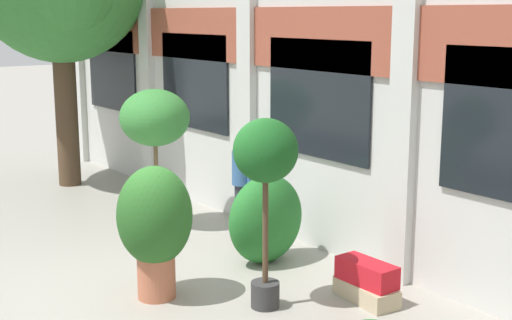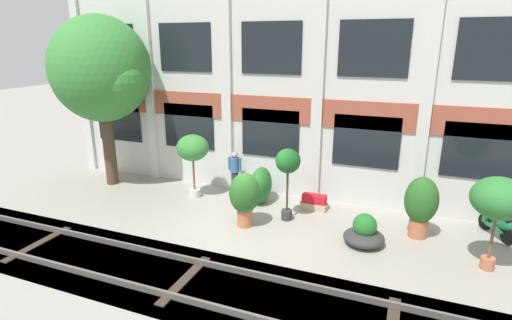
# 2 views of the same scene
# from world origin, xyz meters

# --- Properties ---
(ground_plane) EXTENTS (80.00, 80.00, 0.00)m
(ground_plane) POSITION_xyz_m (0.00, 0.00, 0.00)
(ground_plane) COLOR #9E998E
(apartment_facade) EXTENTS (16.86, 0.64, 7.38)m
(apartment_facade) POSITION_xyz_m (-0.00, 3.07, 3.68)
(apartment_facade) COLOR silver
(apartment_facade) RESTS_ON ground
(rail_tracks) EXTENTS (24.50, 2.80, 0.43)m
(rail_tracks) POSITION_xyz_m (0.00, -3.19, -0.13)
(rail_tracks) COLOR #4C473F
(rail_tracks) RESTS_ON ground
(broadleaf_tree) EXTENTS (3.75, 3.57, 6.31)m
(broadleaf_tree) POSITION_xyz_m (-6.09, 1.53, 4.28)
(broadleaf_tree) COLOR #4C3826
(broadleaf_tree) RESTS_ON ground
(potted_plant_stone_basin) EXTENTS (0.92, 0.92, 1.66)m
(potted_plant_stone_basin) POSITION_xyz_m (0.22, -0.01, 0.97)
(potted_plant_stone_basin) COLOR #B76647
(potted_plant_stone_basin) RESTS_ON ground
(potted_plant_tall_urn) EXTENTS (1.12, 1.12, 2.28)m
(potted_plant_tall_urn) POSITION_xyz_m (-2.37, 1.47, 1.75)
(potted_plant_tall_urn) COLOR beige
(potted_plant_tall_urn) RESTS_ON ground
(potted_plant_glazed_jar) EXTENTS (0.91, 0.91, 1.79)m
(potted_plant_glazed_jar) POSITION_xyz_m (5.09, 1.16, 1.02)
(potted_plant_glazed_jar) COLOR #B76647
(potted_plant_glazed_jar) RESTS_ON ground
(potted_plant_square_trough) EXTENTS (0.91, 0.48, 0.51)m
(potted_plant_square_trough) POSITION_xyz_m (1.88, 1.97, 0.24)
(potted_plant_square_trough) COLOR tan
(potted_plant_square_trough) RESTS_ON ground
(potted_plant_wide_bowl) EXTENTS (1.11, 1.11, 0.90)m
(potted_plant_wide_bowl) POSITION_xyz_m (3.72, 0.11, 0.33)
(potted_plant_wide_bowl) COLOR #333333
(potted_plant_wide_bowl) RESTS_ON ground
(potted_plant_terracotta_small) EXTENTS (0.76, 0.76, 2.29)m
(potted_plant_terracotta_small) POSITION_xyz_m (1.27, 0.87, 1.76)
(potted_plant_terracotta_small) COLOR #333333
(potted_plant_terracotta_small) RESTS_ON ground
(potted_plant_low_pan) EXTENTS (1.27, 1.27, 2.36)m
(potted_plant_low_pan) POSITION_xyz_m (6.70, -0.03, 1.82)
(potted_plant_low_pan) COLOR #B76647
(potted_plant_low_pan) RESTS_ON ground
(scooter_second_parked) EXTENTS (0.80, 1.25, 0.98)m
(scooter_second_parked) POSITION_xyz_m (7.20, 1.93, 0.44)
(scooter_second_parked) COLOR black
(scooter_second_parked) RESTS_ON ground
(resident_by_doorway) EXTENTS (0.53, 0.34, 1.58)m
(resident_by_doorway) POSITION_xyz_m (-1.17, 2.34, 0.85)
(resident_by_doorway) COLOR #282833
(resident_by_doorway) RESTS_ON ground
(topiary_hedge) EXTENTS (0.79, 1.28, 1.26)m
(topiary_hedge) POSITION_xyz_m (0.03, 1.86, 0.63)
(topiary_hedge) COLOR #236B28
(topiary_hedge) RESTS_ON ground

